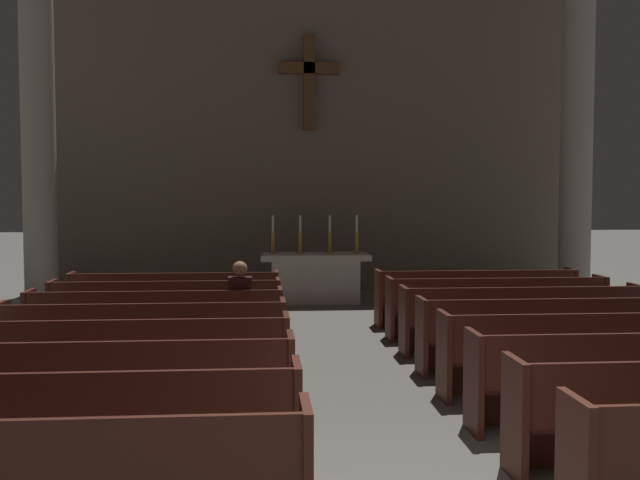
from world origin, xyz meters
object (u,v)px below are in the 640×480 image
Objects in this scene: pew_left_row_4 at (127,362)px; pew_left_row_7 at (166,311)px; column_right_third at (577,123)px; altar at (315,277)px; pew_left_row_5 at (143,341)px; pew_right_row_4 at (594,354)px; pew_left_row_6 at (156,324)px; candlestick_inner_left at (300,241)px; candlestick_outer_left at (273,241)px; candlestick_inner_right at (330,241)px; pew_left_row_8 at (175,301)px; pew_left_row_2 at (73,429)px; pew_right_row_5 at (553,334)px; pew_right_row_6 at (522,319)px; pew_right_row_7 at (497,307)px; pew_right_row_8 at (476,297)px; lone_worshipper at (240,307)px; column_left_third at (38,118)px; candlestick_outer_right at (357,241)px; pew_left_row_3 at (104,390)px.

pew_left_row_4 and pew_left_row_7 have the same top height.
column_right_third is 6.23m from altar.
pew_left_row_5 and pew_right_row_4 have the same top height.
pew_left_row_6 is 5.58m from candlestick_inner_left.
column_right_third is at bearing -0.95° from candlestick_inner_left.
candlestick_inner_right is at bearing 0.00° from candlestick_outer_left.
candlestick_outer_left is at bearing 59.75° from pew_left_row_8.
pew_right_row_5 is (5.00, 3.36, 0.00)m from pew_left_row_2.
pew_left_row_2 is 6.72m from pew_right_row_6.
pew_right_row_8 is (0.00, 1.12, 0.00)m from pew_right_row_7.
lone_worshipper is (1.12, -1.08, 0.22)m from pew_left_row_7.
column_right_third is (7.88, 7.22, 3.19)m from pew_left_row_4.
candlestick_inner_right reaches higher than pew_left_row_2.
candlestick_outer_left is (1.65, 7.31, 0.78)m from pew_left_row_4.
altar is 0.79m from candlestick_inner_right.
lone_worshipper reaches higher than pew_left_row_7.
pew_right_row_5 is 6.68m from altar.
pew_right_row_6 is (0.00, 2.24, 0.00)m from pew_right_row_4.
candlestick_inner_right reaches higher than pew_left_row_5.
pew_right_row_7 is 4.59m from candlestick_inner_right.
pew_left_row_6 is (0.00, 4.48, 0.00)m from pew_left_row_2.
pew_left_row_6 is 5.13m from pew_right_row_7.
pew_right_row_4 is 7.68m from candlestick_inner_right.
pew_left_row_2 is at bearing -155.86° from pew_right_row_4.
pew_left_row_8 is at bearing -43.54° from column_left_third.
column_left_third is (-7.88, 7.22, 3.19)m from pew_right_row_4.
column_left_third reaches higher than candlestick_outer_left.
pew_left_row_8 is at bearing -134.69° from candlestick_inner_right.
column_right_third is 5.62m from candlestick_inner_right.
pew_left_row_5 is 4.37× the size of candlestick_inner_left.
pew_left_row_8 is 0.45× the size of column_right_third.
pew_right_row_6 is at bearing 12.63° from pew_left_row_5.
lone_worshipper reaches higher than pew_right_row_8.
candlestick_inner_left is 1.15m from candlestick_outer_right.
altar reaches higher than pew_left_row_4.
pew_left_row_5 is at bearing -133.94° from lone_worshipper.
candlestick_outer_left is at bearing 139.80° from pew_right_row_8.
pew_left_row_3 is at bearing -167.37° from pew_right_row_4.
column_left_third is at bearing 180.00° from column_right_third.
lone_worshipper reaches higher than pew_left_row_6.
pew_left_row_7 is at bearing 146.09° from pew_right_row_4.
pew_right_row_5 is 4.37× the size of candlestick_outer_right.
lone_worshipper is at bearing 163.39° from pew_right_row_5.
pew_left_row_2 and pew_right_row_6 have the same top height.
pew_right_row_5 and pew_right_row_7 have the same top height.
candlestick_inner_right is (-2.20, 5.07, 0.78)m from pew_right_row_6.
lone_worshipper is at bearing -51.02° from column_left_third.
lone_worshipper is at bearing -44.10° from pew_left_row_7.
pew_left_row_6 is 5.48m from pew_right_row_8.
pew_left_row_4 is at bearing -102.72° from candlestick_outer_left.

